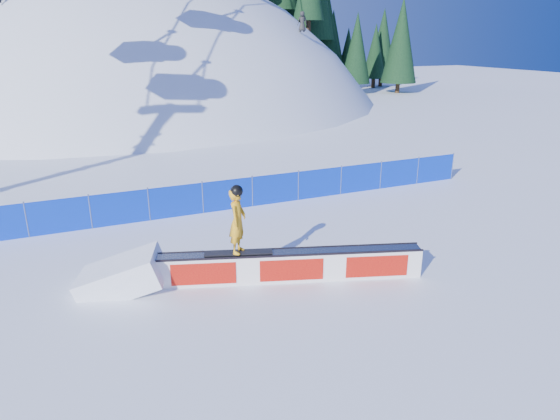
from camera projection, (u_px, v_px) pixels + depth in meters
name	position (u px, v px, depth m)	size (l,w,h in m)	color
ground	(274.00, 253.00, 15.48)	(160.00, 160.00, 0.00)	white
snow_hill	(133.00, 259.00, 57.75)	(64.00, 64.00, 64.00)	white
safety_fence	(228.00, 195.00, 19.18)	(22.05, 0.05, 1.30)	#062EBB
rail_box	(291.00, 266.00, 13.66)	(7.05, 2.72, 0.87)	white
snow_ramp	(123.00, 287.00, 13.38)	(2.14, 1.43, 0.80)	white
snowboarder	(238.00, 220.00, 13.07)	(1.84, 0.88, 1.91)	black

